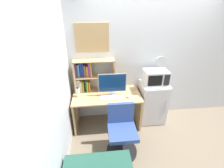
% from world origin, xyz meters
% --- Properties ---
extents(wall_back, '(6.40, 0.04, 2.60)m').
position_xyz_m(wall_back, '(0.40, 0.02, 1.30)').
color(wall_back, silver).
rests_on(wall_back, ground_plane).
extents(wall_left, '(0.04, 4.40, 2.60)m').
position_xyz_m(wall_left, '(-1.62, -1.60, 1.30)').
color(wall_left, silver).
rests_on(wall_left, ground_plane).
extents(desk, '(1.32, 0.66, 0.74)m').
position_xyz_m(desk, '(-0.89, -0.33, 0.52)').
color(desk, tan).
rests_on(desk, ground_plane).
extents(hutch_bookshelf, '(0.79, 0.23, 0.65)m').
position_xyz_m(hutch_bookshelf, '(-1.24, -0.10, 1.07)').
color(hutch_bookshelf, tan).
rests_on(hutch_bookshelf, desk).
extents(monitor, '(0.53, 0.16, 0.45)m').
position_xyz_m(monitor, '(-0.78, -0.35, 0.98)').
color(monitor, '#B7B7BC').
rests_on(monitor, desk).
extents(keyboard, '(0.42, 0.15, 0.02)m').
position_xyz_m(keyboard, '(-0.81, -0.46, 0.75)').
color(keyboard, silver).
rests_on(keyboard, desk).
extents(computer_mouse, '(0.07, 0.09, 0.04)m').
position_xyz_m(computer_mouse, '(-0.49, -0.46, 0.76)').
color(computer_mouse, silver).
rests_on(computer_mouse, desk).
extents(water_bottle, '(0.08, 0.08, 0.20)m').
position_xyz_m(water_bottle, '(-1.44, -0.33, 0.83)').
color(water_bottle, silver).
rests_on(water_bottle, desk).
extents(mini_fridge, '(0.54, 0.51, 0.90)m').
position_xyz_m(mini_fridge, '(0.08, -0.26, 0.45)').
color(mini_fridge, silver).
rests_on(mini_fridge, ground_plane).
extents(microwave, '(0.45, 0.33, 0.28)m').
position_xyz_m(microwave, '(0.08, -0.26, 1.04)').
color(microwave, silver).
rests_on(microwave, mini_fridge).
extents(desk_fan, '(0.18, 0.11, 0.28)m').
position_xyz_m(desk_fan, '(0.14, -0.26, 1.34)').
color(desk_fan, silver).
rests_on(desk_fan, microwave).
extents(desk_chair, '(0.53, 0.53, 0.88)m').
position_xyz_m(desk_chair, '(-0.69, -1.02, 0.39)').
color(desk_chair, black).
rests_on(desk_chair, ground_plane).
extents(wall_corkboard, '(0.62, 0.02, 0.52)m').
position_xyz_m(wall_corkboard, '(-1.12, -0.01, 1.77)').
color(wall_corkboard, tan).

